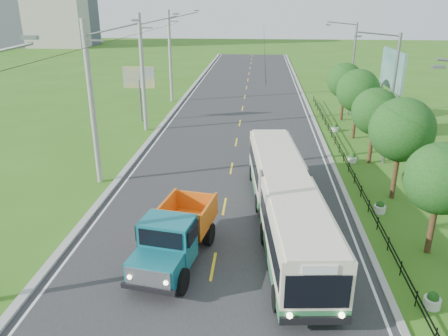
# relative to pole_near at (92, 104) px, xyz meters

# --- Properties ---
(ground) EXTENTS (240.00, 240.00, 0.00)m
(ground) POSITION_rel_pole_near_xyz_m (8.26, -9.00, -5.09)
(ground) COLOR #336518
(ground) RESTS_ON ground
(road) EXTENTS (14.00, 120.00, 0.02)m
(road) POSITION_rel_pole_near_xyz_m (8.26, 11.00, -5.08)
(road) COLOR #28282B
(road) RESTS_ON ground
(curb_left) EXTENTS (0.40, 120.00, 0.15)m
(curb_left) POSITION_rel_pole_near_xyz_m (1.06, 11.00, -5.02)
(curb_left) COLOR #9E9E99
(curb_left) RESTS_ON ground
(curb_right) EXTENTS (0.30, 120.00, 0.10)m
(curb_right) POSITION_rel_pole_near_xyz_m (15.41, 11.00, -5.04)
(curb_right) COLOR #9E9E99
(curb_right) RESTS_ON ground
(edge_line_left) EXTENTS (0.12, 120.00, 0.00)m
(edge_line_left) POSITION_rel_pole_near_xyz_m (1.61, 11.00, -5.07)
(edge_line_left) COLOR silver
(edge_line_left) RESTS_ON road
(edge_line_right) EXTENTS (0.12, 120.00, 0.00)m
(edge_line_right) POSITION_rel_pole_near_xyz_m (14.91, 11.00, -5.07)
(edge_line_right) COLOR silver
(edge_line_right) RESTS_ON road
(centre_dash) EXTENTS (0.12, 2.20, 0.00)m
(centre_dash) POSITION_rel_pole_near_xyz_m (8.26, -9.00, -5.07)
(centre_dash) COLOR yellow
(centre_dash) RESTS_ON road
(railing_right) EXTENTS (0.04, 40.00, 0.60)m
(railing_right) POSITION_rel_pole_near_xyz_m (16.26, 5.00, -4.79)
(railing_right) COLOR black
(railing_right) RESTS_ON ground
(pole_near) EXTENTS (3.51, 0.32, 10.00)m
(pole_near) POSITION_rel_pole_near_xyz_m (0.00, 0.00, 0.00)
(pole_near) COLOR gray
(pole_near) RESTS_ON ground
(pole_mid) EXTENTS (3.51, 0.32, 10.00)m
(pole_mid) POSITION_rel_pole_near_xyz_m (0.00, 12.00, 0.00)
(pole_mid) COLOR gray
(pole_mid) RESTS_ON ground
(pole_far) EXTENTS (3.51, 0.32, 10.00)m
(pole_far) POSITION_rel_pole_near_xyz_m (0.00, 24.00, 0.00)
(pole_far) COLOR gray
(pole_far) RESTS_ON ground
(tree_second) EXTENTS (3.18, 3.26, 5.30)m
(tree_second) POSITION_rel_pole_near_xyz_m (18.12, -6.86, -1.57)
(tree_second) COLOR #382314
(tree_second) RESTS_ON ground
(tree_third) EXTENTS (3.60, 3.62, 6.00)m
(tree_third) POSITION_rel_pole_near_xyz_m (18.12, -0.86, -1.11)
(tree_third) COLOR #382314
(tree_third) RESTS_ON ground
(tree_fourth) EXTENTS (3.24, 3.31, 5.40)m
(tree_fourth) POSITION_rel_pole_near_xyz_m (18.12, 5.14, -1.51)
(tree_fourth) COLOR #382314
(tree_fourth) RESTS_ON ground
(tree_fifth) EXTENTS (3.48, 3.52, 5.80)m
(tree_fifth) POSITION_rel_pole_near_xyz_m (18.12, 11.14, -1.24)
(tree_fifth) COLOR #382314
(tree_fifth) RESTS_ON ground
(tree_back) EXTENTS (3.30, 3.36, 5.50)m
(tree_back) POSITION_rel_pole_near_xyz_m (18.12, 17.14, -1.44)
(tree_back) COLOR #382314
(tree_back) RESTS_ON ground
(streetlight_mid) EXTENTS (3.02, 0.20, 9.07)m
(streetlight_mid) POSITION_rel_pole_near_xyz_m (18.90, 5.00, -0.19)
(streetlight_mid) COLOR slate
(streetlight_mid) RESTS_ON ground
(streetlight_far) EXTENTS (3.02, 0.20, 9.07)m
(streetlight_far) POSITION_rel_pole_near_xyz_m (18.90, 19.00, -0.19)
(streetlight_far) COLOR slate
(streetlight_far) RESTS_ON ground
(planter_front) EXTENTS (0.64, 0.64, 0.67)m
(planter_front) POSITION_rel_pole_near_xyz_m (16.86, -11.00, -4.81)
(planter_front) COLOR silver
(planter_front) RESTS_ON ground
(planter_near) EXTENTS (0.64, 0.64, 0.67)m
(planter_near) POSITION_rel_pole_near_xyz_m (16.86, -3.00, -4.81)
(planter_near) COLOR silver
(planter_near) RESTS_ON ground
(planter_mid) EXTENTS (0.64, 0.64, 0.67)m
(planter_mid) POSITION_rel_pole_near_xyz_m (16.86, 5.00, -4.81)
(planter_mid) COLOR silver
(planter_mid) RESTS_ON ground
(planter_far) EXTENTS (0.64, 0.64, 0.67)m
(planter_far) POSITION_rel_pole_near_xyz_m (16.86, 13.00, -4.81)
(planter_far) COLOR silver
(planter_far) RESTS_ON ground
(billboard_left) EXTENTS (3.00, 0.20, 5.20)m
(billboard_left) POSITION_rel_pole_near_xyz_m (-1.24, 15.00, -1.23)
(billboard_left) COLOR slate
(billboard_left) RESTS_ON ground
(billboard_right) EXTENTS (0.24, 6.00, 7.30)m
(billboard_right) POSITION_rel_pole_near_xyz_m (20.56, 11.00, 0.25)
(billboard_right) COLOR slate
(billboard_right) RESTS_ON ground
(bus) EXTENTS (3.92, 15.57, 2.97)m
(bus) POSITION_rel_pole_near_xyz_m (11.48, -5.28, -3.31)
(bus) COLOR #2D7141
(bus) RESTS_ON ground
(dump_truck) EXTENTS (3.22, 6.27, 2.51)m
(dump_truck) POSITION_rel_pole_near_xyz_m (6.56, -8.70, -3.67)
(dump_truck) COLOR #136775
(dump_truck) RESTS_ON ground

